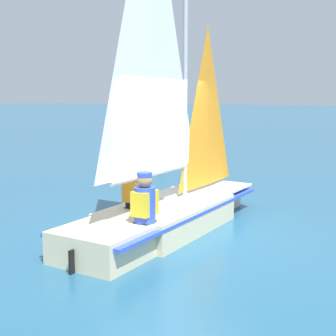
# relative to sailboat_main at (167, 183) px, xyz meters

# --- Properties ---
(ground_plane) EXTENTS (260.00, 260.00, 0.00)m
(ground_plane) POSITION_rel_sailboat_main_xyz_m (0.03, -0.00, -0.80)
(ground_plane) COLOR #235675
(sailboat_main) EXTENTS (4.67, 1.57, 5.74)m
(sailboat_main) POSITION_rel_sailboat_main_xyz_m (0.00, 0.00, 0.00)
(sailboat_main) COLOR beige
(sailboat_main) RESTS_ON ground_plane
(sailor_helm) EXTENTS (0.35, 0.32, 1.16)m
(sailor_helm) POSITION_rel_sailboat_main_xyz_m (-0.46, 0.35, -0.17)
(sailor_helm) COLOR black
(sailor_helm) RESTS_ON ground_plane
(sailor_crew) EXTENTS (0.35, 0.32, 1.16)m
(sailor_crew) POSITION_rel_sailboat_main_xyz_m (-1.18, -0.27, -0.17)
(sailor_crew) COLOR black
(sailor_crew) RESTS_ON ground_plane
(buoy_marker) EXTENTS (0.46, 0.46, 1.25)m
(buoy_marker) POSITION_rel_sailboat_main_xyz_m (7.90, 4.45, -0.62)
(buoy_marker) COLOR green
(buoy_marker) RESTS_ON ground_plane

